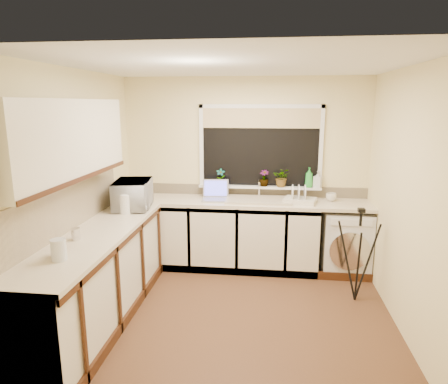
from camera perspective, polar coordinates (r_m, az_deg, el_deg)
floor at (r=4.30m, az=1.36°, el=-16.83°), size 3.20×3.20×0.00m
ceiling at (r=3.76m, az=1.57°, el=17.73°), size 3.20×3.20×0.00m
wall_back at (r=5.32m, az=2.99°, el=2.96°), size 3.20×0.00×3.20m
wall_front at (r=2.43m, az=-1.94°, el=-8.90°), size 3.20×0.00×3.20m
wall_left at (r=4.30m, az=-20.27°, el=-0.11°), size 0.00×3.00×3.00m
wall_right at (r=4.03m, az=24.72°, el=-1.31°), size 0.00×3.00×3.00m
base_cabinet_back at (r=5.25m, az=-0.89°, el=-6.09°), size 2.55×0.60×0.86m
base_cabinet_left at (r=4.16m, az=-17.56°, el=-11.89°), size 0.54×2.40×0.86m
worktop_back at (r=5.09m, az=2.71°, el=-1.43°), size 3.20×0.60×0.04m
worktop_left at (r=4.00m, az=-17.98°, el=-6.00°), size 0.60×2.40×0.04m
upper_cabinet at (r=3.75m, az=-21.85°, el=6.91°), size 0.28×1.90×0.70m
splashback_left at (r=4.06m, az=-21.91°, el=-2.42°), size 0.02×2.40×0.45m
splashback_back at (r=5.35m, az=2.95°, el=0.25°), size 3.20×0.02×0.14m
window_glass at (r=5.25m, az=5.21°, el=6.38°), size 1.50×0.02×1.00m
window_blind at (r=5.20m, az=5.29°, el=10.47°), size 1.50×0.02×0.25m
windowsill at (r=5.27m, az=5.08°, el=0.75°), size 1.60×0.14×0.03m
sink at (r=5.08m, az=4.97°, el=-1.13°), size 0.82×0.46×0.03m
faucet at (r=5.23m, az=5.06°, el=0.48°), size 0.03×0.03×0.24m
washing_machine at (r=5.30m, az=16.97°, el=-6.77°), size 0.58×0.56×0.81m
laptop at (r=5.13m, az=-1.23°, el=-0.33°), size 0.36×0.32×0.25m
kettle at (r=4.62m, az=-13.86°, el=-1.65°), size 0.16×0.16×0.21m
dish_rack at (r=5.05m, az=10.80°, el=-1.21°), size 0.44×0.37×0.06m
tripod at (r=4.56m, az=18.62°, el=-8.57°), size 0.65×0.65×1.04m
glass_jug at (r=3.42m, az=-22.58°, el=-7.64°), size 0.12×0.12×0.17m
steel_jar at (r=3.87m, az=-20.44°, el=-5.65°), size 0.08×0.08×0.11m
microwave at (r=4.82m, az=-12.90°, el=-0.33°), size 0.49×0.64×0.33m
plant_a at (r=5.27m, az=-0.48°, el=2.17°), size 0.12×0.09×0.22m
plant_c at (r=5.23m, az=5.76°, el=1.99°), size 0.13×0.13×0.21m
plant_d at (r=5.22m, az=8.29°, el=2.07°), size 0.25×0.22×0.24m
soap_bottle_green at (r=5.24m, az=12.06°, el=2.06°), size 0.11×0.11×0.26m
soap_bottle_clear at (r=5.27m, az=13.27°, el=1.81°), size 0.13×0.13×0.21m
cup_back at (r=5.22m, az=15.07°, el=-0.70°), size 0.17×0.17×0.10m
cup_left at (r=3.53m, az=-22.42°, el=-7.62°), size 0.13×0.13×0.10m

